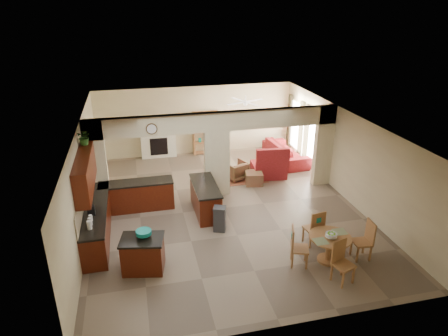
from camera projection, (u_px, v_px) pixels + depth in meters
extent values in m
plane|color=#796753|center=(224.00, 208.00, 12.40)|extent=(10.00, 10.00, 0.00)
plane|color=white|center=(224.00, 121.00, 11.31)|extent=(10.00, 10.00, 0.00)
plane|color=beige|center=(196.00, 120.00, 16.33)|extent=(8.00, 0.00, 8.00)
plane|color=beige|center=(286.00, 269.00, 7.38)|extent=(8.00, 0.00, 8.00)
plane|color=beige|center=(83.00, 179.00, 11.02)|extent=(0.00, 10.00, 10.00)
plane|color=beige|center=(346.00, 155.00, 12.69)|extent=(0.00, 10.00, 10.00)
cube|color=beige|center=(97.00, 165.00, 11.97)|extent=(0.60, 0.25, 2.80)
cube|color=beige|center=(217.00, 163.00, 12.87)|extent=(0.80, 0.25, 2.20)
cube|color=beige|center=(323.00, 146.00, 13.53)|extent=(0.60, 0.25, 2.80)
cube|color=beige|center=(217.00, 122.00, 12.32)|extent=(8.00, 0.25, 0.60)
cube|color=#400B07|center=(97.00, 223.00, 10.74)|extent=(0.60, 3.20, 0.86)
cube|color=black|center=(95.00, 208.00, 10.56)|extent=(0.62, 3.22, 0.05)
cube|color=tan|center=(82.00, 199.00, 10.38)|extent=(0.02, 3.20, 0.55)
cube|color=#400B07|center=(137.00, 196.00, 12.20)|extent=(2.20, 0.60, 0.86)
cube|color=black|center=(136.00, 183.00, 12.02)|extent=(2.22, 0.62, 0.05)
cube|color=#400B07|center=(85.00, 173.00, 10.13)|extent=(0.35, 2.40, 0.90)
cube|color=#400B07|center=(205.00, 199.00, 12.02)|extent=(0.65, 1.80, 0.86)
cube|color=black|center=(205.00, 186.00, 11.84)|extent=(0.70, 1.85, 0.05)
cube|color=silver|center=(211.00, 213.00, 11.26)|extent=(0.58, 0.04, 0.70)
cylinder|color=#52381B|center=(152.00, 129.00, 11.79)|extent=(0.34, 0.03, 0.34)
cube|color=#9D4E39|center=(243.00, 177.00, 14.53)|extent=(1.60, 1.30, 0.01)
cube|color=white|center=(159.00, 144.00, 16.19)|extent=(1.40, 0.28, 1.10)
cube|color=black|center=(159.00, 147.00, 16.08)|extent=(0.70, 0.04, 0.70)
cube|color=white|center=(158.00, 130.00, 15.94)|extent=(1.60, 0.35, 0.10)
cube|color=brown|center=(206.00, 133.00, 16.44)|extent=(1.00, 0.32, 1.80)
cube|color=white|center=(314.00, 139.00, 14.83)|extent=(0.02, 0.90, 1.90)
cube|color=white|center=(296.00, 126.00, 16.35)|extent=(0.02, 0.90, 1.90)
cube|color=white|center=(304.00, 135.00, 15.65)|extent=(0.02, 0.70, 2.10)
cube|color=#3E2118|center=(320.00, 144.00, 14.28)|extent=(0.10, 0.28, 2.30)
cube|color=#3E2118|center=(306.00, 134.00, 15.36)|extent=(0.10, 0.28, 2.30)
cube|color=#3E2118|center=(301.00, 130.00, 15.80)|extent=(0.10, 0.28, 2.30)
cube|color=#3E2118|center=(290.00, 122.00, 16.88)|extent=(0.10, 0.28, 2.30)
cylinder|color=white|center=(245.00, 102.00, 14.40)|extent=(1.00, 1.00, 0.10)
cube|color=#400B07|center=(143.00, 255.00, 9.44)|extent=(1.05, 0.83, 0.81)
cube|color=black|center=(142.00, 240.00, 9.27)|extent=(1.11, 0.89, 0.05)
cylinder|color=#13877E|center=(144.00, 234.00, 9.30)|extent=(0.36, 0.36, 0.17)
cube|color=#2D2D30|center=(220.00, 220.00, 11.07)|extent=(0.40, 0.37, 0.68)
cylinder|color=brown|center=(330.00, 237.00, 9.65)|extent=(1.03, 1.03, 0.04)
cylinder|color=brown|center=(329.00, 249.00, 9.78)|extent=(0.15, 0.15, 0.66)
cylinder|color=brown|center=(328.00, 260.00, 9.90)|extent=(0.52, 0.52, 0.06)
cylinder|color=#6EC329|center=(331.00, 236.00, 9.54)|extent=(0.28, 0.28, 0.15)
imported|color=maroon|center=(286.00, 152.00, 15.91)|extent=(2.57, 1.18, 0.73)
cube|color=maroon|center=(268.00, 170.00, 14.58)|extent=(1.27, 1.08, 0.47)
imported|color=maroon|center=(236.00, 170.00, 14.29)|extent=(0.91, 0.92, 0.65)
cube|color=maroon|center=(254.00, 178.00, 13.95)|extent=(0.68, 0.68, 0.43)
imported|color=#215316|center=(84.00, 137.00, 10.66)|extent=(0.49, 0.46, 0.44)
cube|color=brown|center=(313.00, 229.00, 10.44)|extent=(0.48, 0.48, 0.05)
cube|color=brown|center=(314.00, 232.00, 10.73)|extent=(0.04, 0.04, 0.44)
cube|color=brown|center=(303.00, 234.00, 10.61)|extent=(0.04, 0.04, 0.44)
cube|color=brown|center=(321.00, 238.00, 10.44)|extent=(0.04, 0.04, 0.44)
cube|color=brown|center=(310.00, 241.00, 10.32)|extent=(0.04, 0.04, 0.44)
cube|color=brown|center=(318.00, 222.00, 10.16)|extent=(0.42, 0.10, 0.55)
cube|color=#13877E|center=(319.00, 220.00, 10.11)|extent=(0.14, 0.03, 0.14)
cube|color=brown|center=(362.00, 242.00, 9.85)|extent=(0.45, 0.45, 0.05)
cube|color=brown|center=(351.00, 247.00, 10.07)|extent=(0.04, 0.04, 0.44)
cube|color=brown|center=(357.00, 255.00, 9.76)|extent=(0.04, 0.04, 0.44)
cube|color=brown|center=(364.00, 246.00, 10.12)|extent=(0.04, 0.04, 0.44)
cube|color=brown|center=(370.00, 253.00, 9.82)|extent=(0.04, 0.04, 0.44)
cube|color=brown|center=(371.00, 231.00, 9.76)|extent=(0.07, 0.42, 0.55)
cube|color=#13877E|center=(372.00, 229.00, 9.74)|extent=(0.02, 0.14, 0.14)
cube|color=brown|center=(344.00, 265.00, 9.01)|extent=(0.53, 0.53, 0.05)
cube|color=brown|center=(343.00, 280.00, 8.88)|extent=(0.04, 0.04, 0.44)
cube|color=brown|center=(353.00, 275.00, 9.05)|extent=(0.04, 0.04, 0.44)
cube|color=brown|center=(332.00, 272.00, 9.15)|extent=(0.04, 0.04, 0.44)
cube|color=brown|center=(342.00, 267.00, 9.31)|extent=(0.04, 0.04, 0.44)
cube|color=brown|center=(339.00, 250.00, 9.04)|extent=(0.41, 0.17, 0.55)
cube|color=#13877E|center=(338.00, 247.00, 9.03)|extent=(0.14, 0.05, 0.14)
cube|color=brown|center=(300.00, 249.00, 9.60)|extent=(0.53, 0.53, 0.05)
cube|color=brown|center=(307.00, 261.00, 9.52)|extent=(0.04, 0.04, 0.44)
cube|color=brown|center=(305.00, 253.00, 9.83)|extent=(0.04, 0.04, 0.44)
cube|color=brown|center=(292.00, 260.00, 9.55)|extent=(0.04, 0.04, 0.44)
cube|color=brown|center=(292.00, 252.00, 9.86)|extent=(0.04, 0.04, 0.44)
cube|color=brown|center=(293.00, 238.00, 9.50)|extent=(0.18, 0.41, 0.55)
cube|color=#13877E|center=(292.00, 235.00, 9.48)|extent=(0.06, 0.14, 0.14)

